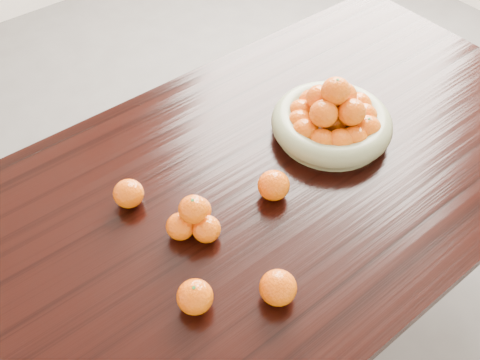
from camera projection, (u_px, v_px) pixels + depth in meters
ground at (247, 324)px, 1.93m from camera, size 5.00×5.00×0.00m
dining_table at (250, 209)px, 1.44m from camera, size 2.00×1.00×0.75m
fruit_bowl at (333, 120)px, 1.47m from camera, size 0.34×0.34×0.18m
orange_pyramid at (194, 218)px, 1.25m from camera, size 0.13×0.13×0.11m
loose_orange_0 at (195, 297)px, 1.12m from camera, size 0.08×0.08×0.07m
loose_orange_1 at (278, 288)px, 1.13m from camera, size 0.08×0.08×0.08m
loose_orange_2 at (274, 185)px, 1.33m from camera, size 0.08×0.08×0.08m
loose_orange_3 at (129, 194)px, 1.31m from camera, size 0.08×0.08×0.07m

